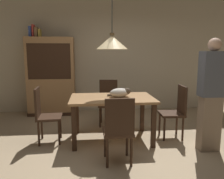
% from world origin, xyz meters
% --- Properties ---
extents(ground, '(10.00, 10.00, 0.00)m').
position_xyz_m(ground, '(0.00, 0.00, 0.00)').
color(ground, tan).
extents(back_wall, '(6.40, 0.10, 2.90)m').
position_xyz_m(back_wall, '(0.00, 2.65, 1.45)').
color(back_wall, beige).
rests_on(back_wall, ground).
extents(dining_table, '(1.40, 0.90, 0.75)m').
position_xyz_m(dining_table, '(-0.03, 0.53, 0.65)').
color(dining_table, '#A87A4C').
rests_on(dining_table, ground).
extents(chair_far_back, '(0.44, 0.44, 0.93)m').
position_xyz_m(chair_far_back, '(-0.02, 1.41, 0.51)').
color(chair_far_back, '#382316').
rests_on(chair_far_back, ground).
extents(chair_near_front, '(0.41, 0.41, 0.93)m').
position_xyz_m(chair_near_front, '(-0.03, -0.35, 0.51)').
color(chair_near_front, '#382316').
rests_on(chair_near_front, ground).
extents(chair_left_side, '(0.42, 0.42, 0.93)m').
position_xyz_m(chair_left_side, '(-1.16, 0.52, 0.51)').
color(chair_left_side, '#382316').
rests_on(chair_left_side, ground).
extents(chair_right_side, '(0.42, 0.42, 0.93)m').
position_xyz_m(chair_right_side, '(1.10, 0.53, 0.51)').
color(chair_right_side, '#382316').
rests_on(chair_right_side, ground).
extents(cat_sleeping, '(0.40, 0.28, 0.16)m').
position_xyz_m(cat_sleeping, '(0.11, 0.55, 0.83)').
color(cat_sleeping, beige).
rests_on(cat_sleeping, dining_table).
extents(pendant_lamp, '(0.52, 0.52, 1.30)m').
position_xyz_m(pendant_lamp, '(-0.03, 0.53, 1.66)').
color(pendant_lamp, beige).
extents(hutch_bookcase, '(1.12, 0.45, 1.85)m').
position_xyz_m(hutch_bookcase, '(-1.32, 2.32, 0.89)').
color(hutch_bookcase, '#A87A4C').
rests_on(hutch_bookcase, ground).
extents(book_blue_wide, '(0.06, 0.24, 0.24)m').
position_xyz_m(book_blue_wide, '(-1.75, 2.32, 1.97)').
color(book_blue_wide, '#384C93').
rests_on(book_blue_wide, hutch_bookcase).
extents(book_red_tall, '(0.04, 0.22, 0.28)m').
position_xyz_m(book_red_tall, '(-1.68, 2.32, 1.99)').
color(book_red_tall, '#B73833').
rests_on(book_red_tall, hutch_bookcase).
extents(book_brown_thick, '(0.06, 0.24, 0.22)m').
position_xyz_m(book_brown_thick, '(-1.62, 2.32, 1.96)').
color(book_brown_thick, brown).
rests_on(book_brown_thick, hutch_bookcase).
extents(book_yellow_short, '(0.04, 0.20, 0.18)m').
position_xyz_m(book_yellow_short, '(-1.55, 2.32, 1.94)').
color(book_yellow_short, gold).
rests_on(book_yellow_short, hutch_bookcase).
extents(person_standing, '(0.36, 0.22, 1.71)m').
position_xyz_m(person_standing, '(1.41, -0.03, 0.86)').
color(person_standing, '#84705B').
rests_on(person_standing, ground).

